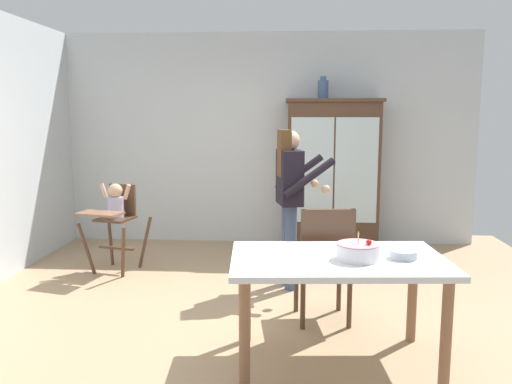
# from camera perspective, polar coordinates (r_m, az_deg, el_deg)

# --- Properties ---
(ground_plane) EXTENTS (6.24, 6.24, 0.00)m
(ground_plane) POSITION_cam_1_polar(r_m,az_deg,el_deg) (4.44, -0.29, -13.58)
(ground_plane) COLOR tan
(wall_back) EXTENTS (5.32, 0.06, 2.70)m
(wall_back) POSITION_cam_1_polar(r_m,az_deg,el_deg) (6.75, 1.24, 5.81)
(wall_back) COLOR silver
(wall_back) RESTS_ON ground_plane
(china_cabinet) EXTENTS (1.18, 0.48, 1.86)m
(china_cabinet) POSITION_cam_1_polar(r_m,az_deg,el_deg) (6.54, 8.41, 1.99)
(china_cabinet) COLOR #4C3323
(china_cabinet) RESTS_ON ground_plane
(ceramic_vase) EXTENTS (0.13, 0.13, 0.27)m
(ceramic_vase) POSITION_cam_1_polar(r_m,az_deg,el_deg) (6.50, 7.39, 11.18)
(ceramic_vase) COLOR #3D567F
(ceramic_vase) RESTS_ON china_cabinet
(high_chair_with_toddler) EXTENTS (0.70, 0.78, 0.95)m
(high_chair_with_toddler) POSITION_cam_1_polar(r_m,az_deg,el_deg) (5.71, -15.21, -2.04)
(high_chair_with_toddler) COLOR #4C3323
(high_chair_with_toddler) RESTS_ON ground_plane
(adult_person) EXTENTS (0.58, 0.57, 1.53)m
(adult_person) POSITION_cam_1_polar(r_m,az_deg,el_deg) (4.95, 3.79, 0.34)
(adult_person) COLOR #3D4C6B
(adult_person) RESTS_ON ground_plane
(dining_table) EXTENTS (1.46, 0.95, 0.74)m
(dining_table) POSITION_cam_1_polar(r_m,az_deg,el_deg) (3.52, 8.96, -8.67)
(dining_table) COLOR silver
(dining_table) RESTS_ON ground_plane
(birthday_cake) EXTENTS (0.28, 0.28, 0.19)m
(birthday_cake) POSITION_cam_1_polar(r_m,az_deg,el_deg) (3.45, 11.15, -6.43)
(birthday_cake) COLOR white
(birthday_cake) RESTS_ON dining_table
(serving_bowl) EXTENTS (0.18, 0.18, 0.05)m
(serving_bowl) POSITION_cam_1_polar(r_m,az_deg,el_deg) (3.55, 15.89, -6.61)
(serving_bowl) COLOR #B2BCC6
(serving_bowl) RESTS_ON dining_table
(dining_chair_far_side) EXTENTS (0.49, 0.49, 0.96)m
(dining_chair_far_side) POSITION_cam_1_polar(r_m,az_deg,el_deg) (4.16, 7.60, -7.12)
(dining_chair_far_side) COLOR #4C3323
(dining_chair_far_side) RESTS_ON ground_plane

